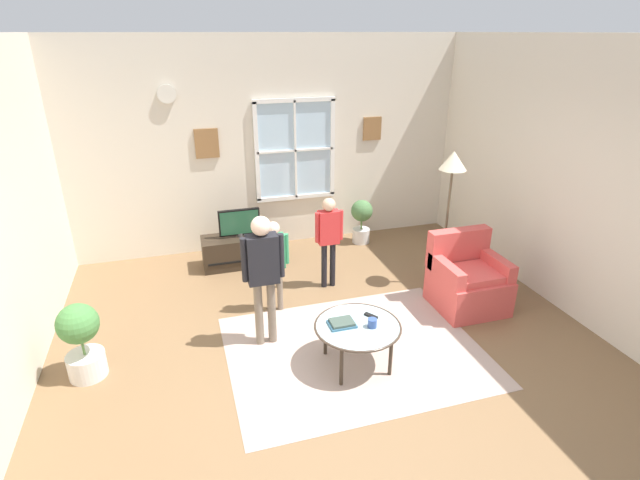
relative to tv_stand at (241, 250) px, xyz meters
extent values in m
cube|color=brown|center=(0.60, -2.56, -0.22)|extent=(6.19, 6.97, 0.02)
cube|color=beige|center=(0.60, 0.68, 1.28)|extent=(5.59, 0.12, 2.99)
cube|color=silver|center=(0.94, 0.61, 1.20)|extent=(1.13, 0.02, 1.41)
cube|color=white|center=(0.94, 0.59, 1.91)|extent=(1.19, 0.04, 0.06)
cube|color=white|center=(0.94, 0.59, 0.50)|extent=(1.19, 0.04, 0.06)
cube|color=white|center=(0.38, 0.59, 1.20)|extent=(0.06, 0.04, 1.41)
cube|color=white|center=(1.51, 0.59, 1.20)|extent=(0.06, 0.04, 1.41)
cube|color=white|center=(0.94, 0.59, 1.20)|extent=(0.03, 0.04, 1.41)
cube|color=white|center=(0.94, 0.59, 1.20)|extent=(1.13, 0.04, 0.03)
cube|color=olive|center=(-0.29, 0.60, 1.38)|extent=(0.32, 0.03, 0.40)
cube|color=olive|center=(2.13, 0.60, 1.45)|extent=(0.28, 0.03, 0.34)
cylinder|color=silver|center=(-0.74, 0.59, 2.05)|extent=(0.24, 0.04, 0.24)
cube|color=beige|center=(3.45, -2.56, 1.28)|extent=(0.12, 6.37, 2.99)
cube|color=tan|center=(0.80, -2.34, -0.21)|extent=(2.54, 1.99, 0.01)
cube|color=#2D2319|center=(0.00, 0.00, 0.00)|extent=(1.05, 0.42, 0.42)
cube|color=black|center=(0.00, -0.21, -0.06)|extent=(0.94, 0.02, 0.02)
cylinder|color=#4C4C4C|center=(0.00, 0.00, 0.24)|extent=(0.08, 0.08, 0.05)
cube|color=black|center=(0.00, 0.00, 0.42)|extent=(0.55, 0.05, 0.36)
cube|color=#1E4C33|center=(0.00, -0.03, 0.42)|extent=(0.51, 0.01, 0.32)
cube|color=#D14C47|center=(2.36, -1.91, 0.00)|extent=(0.76, 0.72, 0.42)
cube|color=#D14C47|center=(2.36, -1.61, 0.43)|extent=(0.76, 0.16, 0.45)
cube|color=#D14C47|center=(2.04, -1.91, 0.31)|extent=(0.12, 0.65, 0.20)
cube|color=#D14C47|center=(2.68, -1.91, 0.31)|extent=(0.12, 0.65, 0.20)
cube|color=#E1524D|center=(2.36, -1.96, 0.25)|extent=(0.61, 0.50, 0.08)
cylinder|color=#99B2B7|center=(0.74, -2.54, 0.22)|extent=(0.81, 0.81, 0.02)
torus|color=#3F3328|center=(0.74, -2.54, 0.22)|extent=(0.83, 0.83, 0.02)
cylinder|color=#33281E|center=(0.50, -2.30, 0.00)|extent=(0.04, 0.04, 0.43)
cylinder|color=#33281E|center=(0.98, -2.30, 0.00)|extent=(0.04, 0.04, 0.43)
cylinder|color=#33281E|center=(0.50, -2.78, 0.00)|extent=(0.04, 0.04, 0.43)
cylinder|color=#33281E|center=(0.98, -2.78, 0.00)|extent=(0.04, 0.04, 0.43)
cube|color=#376682|center=(0.60, -2.49, 0.24)|extent=(0.25, 0.19, 0.02)
cube|color=#3B4B42|center=(0.60, -2.49, 0.27)|extent=(0.22, 0.17, 0.02)
cylinder|color=#334C8C|center=(0.86, -2.60, 0.27)|extent=(0.09, 0.09, 0.09)
cube|color=black|center=(0.92, -2.43, 0.24)|extent=(0.11, 0.14, 0.02)
cube|color=black|center=(0.66, -2.50, 0.24)|extent=(0.04, 0.14, 0.02)
cylinder|color=#726656|center=(0.15, -1.33, 0.07)|extent=(0.07, 0.07, 0.56)
cylinder|color=#726656|center=(0.25, -1.33, 0.07)|extent=(0.07, 0.07, 0.56)
cube|color=#338C59|center=(0.20, -1.33, 0.54)|extent=(0.24, 0.13, 0.39)
sphere|color=beige|center=(0.20, -1.33, 0.82)|extent=(0.15, 0.15, 0.15)
cylinder|color=#338C59|center=(0.06, -1.35, 0.56)|extent=(0.05, 0.05, 0.36)
cylinder|color=#338C59|center=(0.34, -1.35, 0.56)|extent=(0.05, 0.05, 0.36)
cylinder|color=black|center=(0.91, -0.94, 0.09)|extent=(0.07, 0.07, 0.59)
cylinder|color=black|center=(1.02, -0.94, 0.09)|extent=(0.07, 0.07, 0.59)
cube|color=red|center=(0.96, -0.94, 0.59)|extent=(0.26, 0.13, 0.42)
sphere|color=#D8AD8C|center=(0.96, -0.94, 0.88)|extent=(0.16, 0.16, 0.16)
cylinder|color=red|center=(0.81, -0.96, 0.62)|extent=(0.05, 0.05, 0.38)
cylinder|color=red|center=(1.11, -0.96, 0.62)|extent=(0.05, 0.05, 0.38)
cylinder|color=#726656|center=(-0.09, -1.92, 0.14)|extent=(0.09, 0.09, 0.71)
cylinder|color=#726656|center=(0.04, -1.92, 0.14)|extent=(0.09, 0.09, 0.71)
cube|color=black|center=(-0.03, -1.92, 0.75)|extent=(0.31, 0.16, 0.50)
sphere|color=beige|center=(-0.03, -1.92, 1.10)|extent=(0.19, 0.19, 0.19)
cylinder|color=black|center=(-0.21, -1.94, 0.77)|extent=(0.06, 0.06, 0.45)
cylinder|color=black|center=(0.15, -1.94, 0.77)|extent=(0.06, 0.06, 0.45)
cylinder|color=silver|center=(1.87, 0.25, -0.10)|extent=(0.26, 0.26, 0.22)
cylinder|color=#4C7238|center=(1.87, 0.25, 0.07)|extent=(0.02, 0.02, 0.13)
sphere|color=#497542|center=(1.87, 0.25, 0.30)|extent=(0.33, 0.33, 0.33)
cylinder|color=silver|center=(-1.74, -1.96, -0.09)|extent=(0.35, 0.35, 0.24)
cylinder|color=#4C7238|center=(-1.74, -1.96, 0.10)|extent=(0.02, 0.02, 0.15)
sphere|color=#457E3E|center=(-1.74, -1.96, 0.36)|extent=(0.37, 0.37, 0.37)
cylinder|color=black|center=(2.37, -1.29, -0.20)|extent=(0.26, 0.26, 0.03)
cylinder|color=brown|center=(2.37, -1.29, 0.55)|extent=(0.03, 0.03, 1.51)
cone|color=beige|center=(2.37, -1.29, 1.40)|extent=(0.32, 0.32, 0.22)
camera|label=1|loc=(-0.73, -6.17, 2.79)|focal=27.31mm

